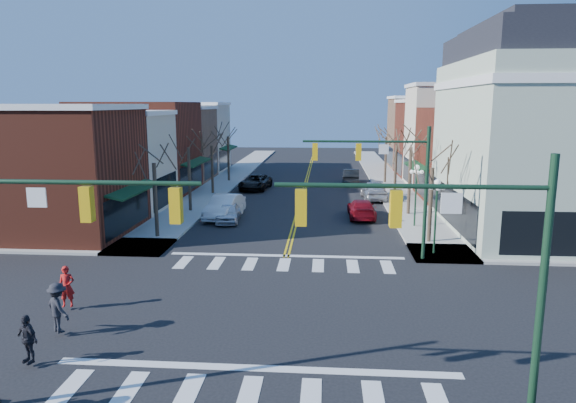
% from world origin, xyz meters
% --- Properties ---
extents(ground, '(160.00, 160.00, 0.00)m').
position_xyz_m(ground, '(0.00, 0.00, 0.00)').
color(ground, black).
rests_on(ground, ground).
extents(sidewalk_left, '(3.50, 70.00, 0.15)m').
position_xyz_m(sidewalk_left, '(-8.75, 20.00, 0.07)').
color(sidewalk_left, '#9E9B93').
rests_on(sidewalk_left, ground).
extents(sidewalk_right, '(3.50, 70.00, 0.15)m').
position_xyz_m(sidewalk_right, '(8.75, 20.00, 0.07)').
color(sidewalk_right, '#9E9B93').
rests_on(sidewalk_right, ground).
extents(bldg_left_brick_a, '(10.00, 8.50, 8.00)m').
position_xyz_m(bldg_left_brick_a, '(-15.50, 11.75, 4.00)').
color(bldg_left_brick_a, maroon).
rests_on(bldg_left_brick_a, ground).
extents(bldg_left_stucco_a, '(10.00, 7.00, 7.50)m').
position_xyz_m(bldg_left_stucco_a, '(-15.50, 19.50, 3.75)').
color(bldg_left_stucco_a, beige).
rests_on(bldg_left_stucco_a, ground).
extents(bldg_left_brick_b, '(10.00, 9.00, 8.50)m').
position_xyz_m(bldg_left_brick_b, '(-15.50, 27.50, 4.25)').
color(bldg_left_brick_b, maroon).
rests_on(bldg_left_brick_b, ground).
extents(bldg_left_tan, '(10.00, 7.50, 7.80)m').
position_xyz_m(bldg_left_tan, '(-15.50, 35.75, 3.90)').
color(bldg_left_tan, '#8A654C').
rests_on(bldg_left_tan, ground).
extents(bldg_left_stucco_b, '(10.00, 8.00, 8.20)m').
position_xyz_m(bldg_left_stucco_b, '(-15.50, 43.50, 4.10)').
color(bldg_left_stucco_b, beige).
rests_on(bldg_left_stucco_b, ground).
extents(bldg_right_brick_a, '(10.00, 8.50, 8.00)m').
position_xyz_m(bldg_right_brick_a, '(15.50, 25.75, 4.00)').
color(bldg_right_brick_a, maroon).
rests_on(bldg_right_brick_a, ground).
extents(bldg_right_stucco, '(10.00, 7.00, 10.00)m').
position_xyz_m(bldg_right_stucco, '(15.50, 33.50, 5.00)').
color(bldg_right_stucco, beige).
rests_on(bldg_right_stucco, ground).
extents(bldg_right_brick_b, '(10.00, 8.00, 8.50)m').
position_xyz_m(bldg_right_brick_b, '(15.50, 41.00, 4.25)').
color(bldg_right_brick_b, maroon).
rests_on(bldg_right_brick_b, ground).
extents(bldg_right_tan, '(10.00, 8.00, 9.00)m').
position_xyz_m(bldg_right_tan, '(15.50, 49.00, 4.50)').
color(bldg_right_tan, '#8A654C').
rests_on(bldg_right_tan, ground).
extents(victorian_corner, '(12.25, 14.25, 13.30)m').
position_xyz_m(victorian_corner, '(16.50, 14.50, 6.66)').
color(victorian_corner, '#AABBA2').
rests_on(victorian_corner, ground).
extents(traffic_mast_near_left, '(6.60, 0.28, 7.20)m').
position_xyz_m(traffic_mast_near_left, '(-5.55, -7.40, 4.71)').
color(traffic_mast_near_left, '#14331E').
rests_on(traffic_mast_near_left, ground).
extents(traffic_mast_near_right, '(6.60, 0.28, 7.20)m').
position_xyz_m(traffic_mast_near_right, '(5.55, -7.40, 4.71)').
color(traffic_mast_near_right, '#14331E').
rests_on(traffic_mast_near_right, ground).
extents(traffic_mast_far_right, '(6.60, 0.28, 7.20)m').
position_xyz_m(traffic_mast_far_right, '(5.55, 7.40, 4.71)').
color(traffic_mast_far_right, '#14331E').
rests_on(traffic_mast_far_right, ground).
extents(lamppost_corner, '(0.36, 0.36, 4.33)m').
position_xyz_m(lamppost_corner, '(8.20, 8.50, 2.96)').
color(lamppost_corner, '#14331E').
rests_on(lamppost_corner, ground).
extents(lamppost_midblock, '(0.36, 0.36, 4.33)m').
position_xyz_m(lamppost_midblock, '(8.20, 15.00, 2.96)').
color(lamppost_midblock, '#14331E').
rests_on(lamppost_midblock, ground).
extents(tree_left_a, '(0.24, 0.24, 4.76)m').
position_xyz_m(tree_left_a, '(-8.40, 11.00, 2.38)').
color(tree_left_a, '#382B21').
rests_on(tree_left_a, ground).
extents(tree_left_b, '(0.24, 0.24, 5.04)m').
position_xyz_m(tree_left_b, '(-8.40, 19.00, 2.52)').
color(tree_left_b, '#382B21').
rests_on(tree_left_b, ground).
extents(tree_left_c, '(0.24, 0.24, 4.55)m').
position_xyz_m(tree_left_c, '(-8.40, 27.00, 2.27)').
color(tree_left_c, '#382B21').
rests_on(tree_left_c, ground).
extents(tree_left_d, '(0.24, 0.24, 4.90)m').
position_xyz_m(tree_left_d, '(-8.40, 35.00, 2.45)').
color(tree_left_d, '#382B21').
rests_on(tree_left_d, ground).
extents(tree_right_a, '(0.24, 0.24, 4.62)m').
position_xyz_m(tree_right_a, '(8.40, 11.00, 2.31)').
color(tree_right_a, '#382B21').
rests_on(tree_right_a, ground).
extents(tree_right_b, '(0.24, 0.24, 5.18)m').
position_xyz_m(tree_right_b, '(8.40, 19.00, 2.59)').
color(tree_right_b, '#382B21').
rests_on(tree_right_b, ground).
extents(tree_right_c, '(0.24, 0.24, 4.83)m').
position_xyz_m(tree_right_c, '(8.40, 27.00, 2.42)').
color(tree_right_c, '#382B21').
rests_on(tree_right_c, ground).
extents(tree_right_d, '(0.24, 0.24, 4.97)m').
position_xyz_m(tree_right_d, '(8.40, 35.00, 2.48)').
color(tree_right_d, '#382B21').
rests_on(tree_right_d, ground).
extents(car_left_near, '(1.87, 4.02, 1.33)m').
position_xyz_m(car_left_near, '(-4.80, 15.90, 0.67)').
color(car_left_near, silver).
rests_on(car_left_near, ground).
extents(car_left_mid, '(2.43, 5.34, 1.70)m').
position_xyz_m(car_left_mid, '(-5.31, 17.09, 0.85)').
color(car_left_mid, white).
rests_on(car_left_mid, ground).
extents(car_left_far, '(3.03, 5.56, 1.48)m').
position_xyz_m(car_left_far, '(-4.80, 30.10, 0.74)').
color(car_left_far, black).
rests_on(car_left_far, ground).
extents(car_right_near, '(1.99, 4.75, 1.37)m').
position_xyz_m(car_right_near, '(4.80, 17.91, 0.69)').
color(car_right_near, maroon).
rests_on(car_right_near, ground).
extents(car_right_mid, '(2.20, 5.02, 1.68)m').
position_xyz_m(car_right_mid, '(6.40, 25.54, 0.84)').
color(car_right_mid, silver).
rests_on(car_right_mid, ground).
extents(car_right_far, '(1.94, 4.87, 1.58)m').
position_xyz_m(car_right_far, '(4.80, 34.57, 0.79)').
color(car_right_far, black).
rests_on(car_right_far, ground).
extents(pedestrian_red_a, '(0.69, 0.53, 1.70)m').
position_xyz_m(pedestrian_red_a, '(-8.34, -0.46, 1.00)').
color(pedestrian_red_a, red).
rests_on(pedestrian_red_a, sidewalk_left).
extents(pedestrian_dark_a, '(1.02, 0.77, 1.61)m').
position_xyz_m(pedestrian_dark_a, '(-7.30, -5.01, 0.95)').
color(pedestrian_dark_a, black).
rests_on(pedestrian_dark_a, sidewalk_left).
extents(pedestrian_dark_b, '(1.37, 1.25, 1.85)m').
position_xyz_m(pedestrian_dark_b, '(-7.47, -2.77, 1.08)').
color(pedestrian_dark_b, black).
rests_on(pedestrian_dark_b, sidewalk_left).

